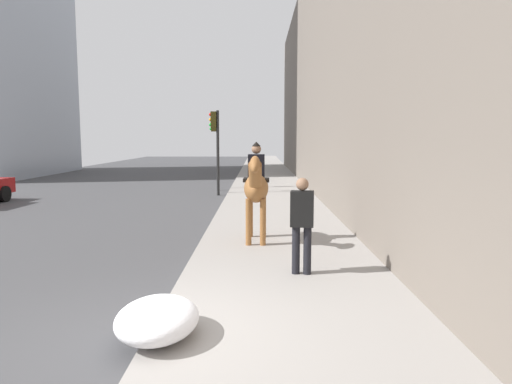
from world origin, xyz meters
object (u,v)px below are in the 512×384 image
Objects in this scene: pedestrian_greeting at (302,219)px; traffic_light_near_curb at (216,139)px; mounted_horse_near at (256,186)px; traffic_light_far_curb at (216,140)px.

pedestrian_greeting is 12.73m from traffic_light_near_curb.
mounted_horse_near is at bearing -169.51° from traffic_light_near_curb.
mounted_horse_near is 1.36× the size of pedestrian_greeting.
pedestrian_greeting is at bearing 18.76° from mounted_horse_near.
mounted_horse_near is 10.02m from traffic_light_near_curb.
traffic_light_near_curb reaches higher than mounted_horse_near.
mounted_horse_near reaches higher than pedestrian_greeting.
traffic_light_near_curb is at bearing 19.81° from pedestrian_greeting.
mounted_horse_near is 11.94m from traffic_light_far_curb.
pedestrian_greeting is (-2.58, -0.81, -0.31)m from mounted_horse_near.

